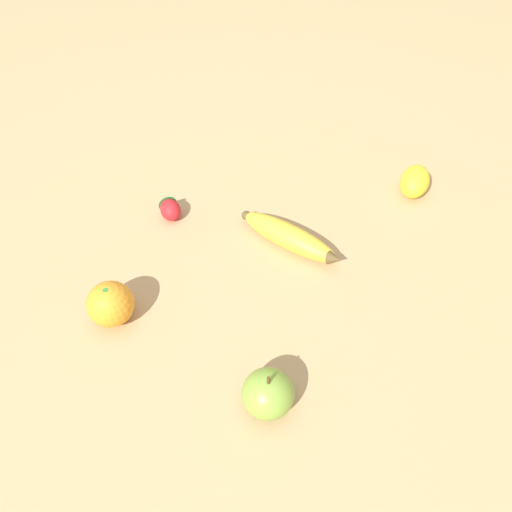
{
  "coord_description": "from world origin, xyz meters",
  "views": [
    {
      "loc": [
        -0.15,
        0.53,
        0.64
      ],
      "look_at": [
        -0.01,
        0.03,
        0.03
      ],
      "focal_mm": 35.0,
      "sensor_mm": 36.0,
      "label": 1
    }
  ],
  "objects_px": {
    "orange": "(111,304)",
    "lemon": "(415,181)",
    "banana": "(290,237)",
    "apple": "(268,393)",
    "strawberry": "(170,209)"
  },
  "relations": [
    {
      "from": "orange",
      "to": "lemon",
      "type": "height_order",
      "value": "orange"
    },
    {
      "from": "banana",
      "to": "lemon",
      "type": "relative_size",
      "value": 2.26
    },
    {
      "from": "lemon",
      "to": "banana",
      "type": "bearing_deg",
      "value": 45.4
    },
    {
      "from": "banana",
      "to": "lemon",
      "type": "xyz_separation_m",
      "value": [
        -0.19,
        -0.19,
        0.01
      ]
    },
    {
      "from": "banana",
      "to": "lemon",
      "type": "height_order",
      "value": "lemon"
    },
    {
      "from": "apple",
      "to": "orange",
      "type": "bearing_deg",
      "value": -15.43
    },
    {
      "from": "orange",
      "to": "apple",
      "type": "relative_size",
      "value": 0.92
    },
    {
      "from": "orange",
      "to": "apple",
      "type": "bearing_deg",
      "value": 164.57
    },
    {
      "from": "orange",
      "to": "banana",
      "type": "bearing_deg",
      "value": -136.14
    },
    {
      "from": "banana",
      "to": "orange",
      "type": "height_order",
      "value": "orange"
    },
    {
      "from": "strawberry",
      "to": "lemon",
      "type": "distance_m",
      "value": 0.45
    },
    {
      "from": "orange",
      "to": "lemon",
      "type": "relative_size",
      "value": 0.82
    },
    {
      "from": "banana",
      "to": "lemon",
      "type": "bearing_deg",
      "value": 64.53
    },
    {
      "from": "banana",
      "to": "strawberry",
      "type": "relative_size",
      "value": 3.25
    },
    {
      "from": "orange",
      "to": "strawberry",
      "type": "relative_size",
      "value": 1.17
    }
  ]
}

